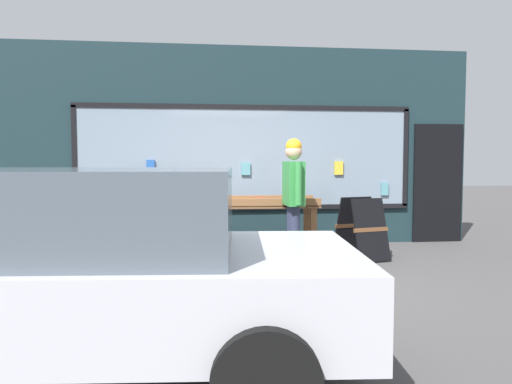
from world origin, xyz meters
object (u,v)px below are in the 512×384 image
Objects in this scene: display_table_main at (241,209)px; parked_car at (68,266)px; small_dog at (256,253)px; sandwich_board_sign at (361,227)px; person_browsing at (293,191)px.

parked_car is at bearing -112.19° from display_table_main.
parked_car reaches higher than small_dog.
parked_car is (-3.33, -3.61, 0.28)m from sandwich_board_sign.
person_browsing is 3.57× the size of small_dog.
person_browsing reaches higher than small_dog.
parked_car is (-2.21, -3.18, -0.30)m from person_browsing.
display_table_main is 4.67× the size of small_dog.
display_table_main is 1.03m from small_dog.
small_dog is 0.12× the size of parked_car.
parked_car reaches higher than display_table_main.
parked_car is (-1.55, -3.79, 0.00)m from display_table_main.
sandwich_board_sign is (1.11, 0.43, -0.58)m from person_browsing.
display_table_main is 4.10m from parked_car.
person_browsing is 1.01m from small_dog.
parked_car reaches higher than sandwich_board_sign.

